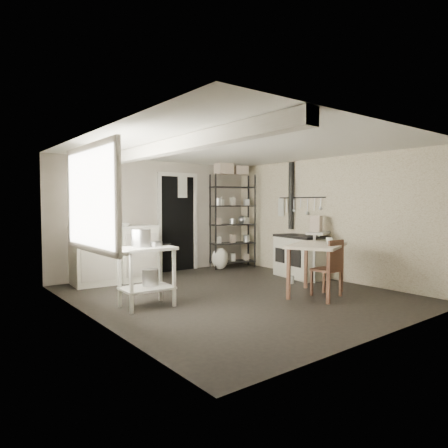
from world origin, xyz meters
TOP-DOWN VIEW (x-y plane):
  - floor at (0.00, 0.00)m, footprint 5.00×5.00m
  - ceiling at (0.00, 0.00)m, footprint 5.00×5.00m
  - wall_back at (0.00, 2.50)m, footprint 4.50×0.02m
  - wall_front at (0.00, -2.50)m, footprint 4.50×0.02m
  - wall_left at (-2.25, 0.00)m, footprint 0.02×5.00m
  - wall_right at (2.25, 0.00)m, footprint 0.02×5.00m
  - window at (-2.22, 0.20)m, footprint 0.12×1.76m
  - doorway at (0.45, 2.47)m, footprint 0.96×0.10m
  - ceiling_beam at (-1.20, 0.00)m, footprint 0.18×5.00m
  - wallpaper_panel at (2.24, 0.00)m, footprint 0.01×5.00m
  - utensil_rail at (2.19, 0.60)m, footprint 0.06×1.20m
  - prep_table at (-1.44, 0.19)m, footprint 0.75×0.55m
  - stockpot at (-1.51, 0.23)m, footprint 0.28×0.28m
  - saucepan at (-1.31, 0.18)m, footprint 0.24×0.24m
  - bucket at (-1.36, 0.24)m, footprint 0.29×0.29m
  - base_cabinets at (-1.11, 2.13)m, footprint 1.60×0.77m
  - mixing_bowl at (-0.96, 2.02)m, footprint 0.33×0.33m
  - counter_cup at (-1.43, 2.01)m, footprint 0.16×0.16m
  - shelf_rack at (1.63, 2.08)m, footprint 1.05×0.63m
  - shelf_jar at (1.36, 2.14)m, footprint 0.10×0.10m
  - storage_box_a at (1.40, 2.10)m, footprint 0.38×0.34m
  - storage_box_b at (1.80, 2.04)m, footprint 0.36×0.35m
  - stove at (1.92, 0.35)m, footprint 0.73×1.11m
  - stovepipe at (2.18, 0.84)m, footprint 0.12×0.12m
  - side_ledge at (1.95, -0.05)m, footprint 0.67×0.53m
  - oats_box at (1.90, -0.03)m, footprint 0.15×0.22m
  - work_table at (0.95, -0.82)m, footprint 1.27×1.11m
  - table_cup at (1.12, -0.94)m, footprint 0.12×0.12m
  - chair at (1.04, -0.94)m, footprint 0.37×0.39m
  - flour_sack at (1.27, 2.07)m, footprint 0.46×0.42m
  - floor_crock at (1.33, 0.05)m, footprint 0.14×0.14m

SIDE VIEW (x-z plane):
  - floor at x=0.00m, z-range 0.00..0.00m
  - floor_crock at x=1.33m, z-range 0.01..0.14m
  - flour_sack at x=1.27m, z-range 0.01..0.47m
  - work_table at x=0.95m, z-range -0.02..0.78m
  - bucket at x=-1.36m, z-range 0.26..0.51m
  - prep_table at x=-1.44m, z-range -0.02..0.82m
  - side_ledge at x=1.95m, z-range -0.02..0.88m
  - stove at x=1.92m, z-range 0.03..0.85m
  - base_cabinets at x=-1.11m, z-range -0.05..0.97m
  - chair at x=1.04m, z-range 0.04..0.93m
  - table_cup at x=1.12m, z-range 0.76..0.86m
  - saucepan at x=-1.31m, z-range 0.80..0.90m
  - stockpot at x=-1.51m, z-range 0.80..1.08m
  - shelf_rack at x=1.63m, z-range -0.09..1.99m
  - mixing_bowl at x=-0.96m, z-range 0.92..0.99m
  - counter_cup at x=-1.43m, z-range 0.92..1.02m
  - doorway at x=0.45m, z-range -0.04..2.04m
  - oats_box at x=1.90m, z-range 0.86..1.16m
  - wall_back at x=0.00m, z-range 0.00..2.30m
  - wall_front at x=0.00m, z-range 0.00..2.30m
  - wall_left at x=-2.25m, z-range 0.00..2.30m
  - wall_right at x=2.25m, z-range 0.00..2.30m
  - wallpaper_panel at x=2.24m, z-range 0.00..2.30m
  - shelf_jar at x=1.36m, z-range 1.27..1.47m
  - window at x=-2.22m, z-range 0.86..2.14m
  - utensil_rail at x=2.19m, z-range 1.33..1.77m
  - stovepipe at x=2.18m, z-range 0.89..2.29m
  - storage_box_b at x=1.80m, z-range 1.89..2.09m
  - storage_box_a at x=1.40m, z-range 1.89..2.13m
  - ceiling_beam at x=-1.20m, z-range 2.11..2.29m
  - ceiling at x=0.00m, z-range 2.30..2.30m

